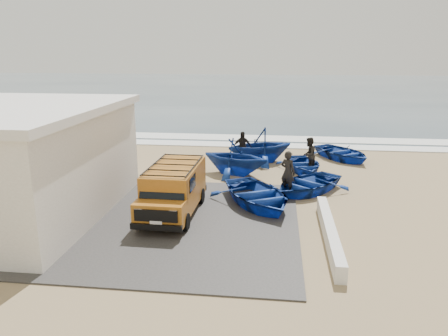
{
  "coord_description": "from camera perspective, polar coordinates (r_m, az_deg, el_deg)",
  "views": [
    {
      "loc": [
        3.08,
        -17.15,
        6.32
      ],
      "look_at": [
        0.81,
        1.55,
        1.2
      ],
      "focal_mm": 35.0,
      "sensor_mm": 36.0,
      "label": 1
    }
  ],
  "objects": [
    {
      "name": "boat_near_left",
      "position": [
        18.27,
        4.37,
        -3.53
      ],
      "size": [
        4.91,
        5.46,
        0.93
      ],
      "primitive_type": "imported",
      "rotation": [
        0.0,
        0.0,
        0.48
      ],
      "color": "navy",
      "rests_on": "ground"
    },
    {
      "name": "fisherman_back",
      "position": [
        24.94,
        2.38,
        2.7
      ],
      "size": [
        1.15,
        0.67,
        1.85
      ],
      "primitive_type": "imported",
      "rotation": [
        0.0,
        0.0,
        0.21
      ],
      "color": "black",
      "rests_on": "ground"
    },
    {
      "name": "boat_mid_right",
      "position": [
        23.81,
        10.28,
        0.47
      ],
      "size": [
        3.16,
        3.94,
        0.72
      ],
      "primitive_type": "imported",
      "rotation": [
        0.0,
        0.0,
        0.2
      ],
      "color": "navy",
      "rests_on": "ground"
    },
    {
      "name": "boat_near_right",
      "position": [
        20.25,
        10.73,
        -2.02
      ],
      "size": [
        4.76,
        4.91,
        0.83
      ],
      "primitive_type": "imported",
      "rotation": [
        0.0,
        0.0,
        -0.69
      ],
      "color": "navy",
      "rests_on": "ground"
    },
    {
      "name": "van",
      "position": [
        17.25,
        -6.62,
        -2.61
      ],
      "size": [
        1.95,
        4.68,
        1.99
      ],
      "rotation": [
        0.0,
        0.0,
        -0.02
      ],
      "color": "#AE651A",
      "rests_on": "ground"
    },
    {
      "name": "slab",
      "position": [
        17.17,
        -10.87,
        -6.58
      ],
      "size": [
        12.0,
        10.0,
        0.05
      ],
      "primitive_type": "cube",
      "color": "#3B3936",
      "rests_on": "ground"
    },
    {
      "name": "boat_mid_left",
      "position": [
        22.67,
        1.49,
        1.5
      ],
      "size": [
        4.48,
        4.2,
        1.9
      ],
      "primitive_type": "imported",
      "rotation": [
        0.0,
        0.0,
        1.2
      ],
      "color": "navy",
      "rests_on": "ground"
    },
    {
      "name": "surf_wash",
      "position": [
        32.42,
        1.34,
        4.0
      ],
      "size": [
        180.0,
        2.2,
        0.04
      ],
      "primitive_type": "cube",
      "color": "white",
      "rests_on": "ground"
    },
    {
      "name": "boat_far_left",
      "position": [
        25.15,
        4.74,
        2.98
      ],
      "size": [
        4.93,
        4.69,
        2.03
      ],
      "primitive_type": "imported",
      "rotation": [
        0.0,
        0.0,
        -1.11
      ],
      "color": "navy",
      "rests_on": "ground"
    },
    {
      "name": "boat_far_right",
      "position": [
        26.83,
        15.16,
        1.95
      ],
      "size": [
        4.6,
        4.92,
        0.83
      ],
      "primitive_type": "imported",
      "rotation": [
        0.0,
        0.0,
        0.58
      ],
      "color": "navy",
      "rests_on": "ground"
    },
    {
      "name": "ocean",
      "position": [
        73.48,
        4.57,
        10.23
      ],
      "size": [
        180.0,
        88.0,
        0.01
      ],
      "primitive_type": "cube",
      "color": "#385166",
      "rests_on": "ground"
    },
    {
      "name": "parapet",
      "position": [
        15.5,
        13.61,
        -8.19
      ],
      "size": [
        0.35,
        6.0,
        0.55
      ],
      "primitive_type": "cube",
      "color": "silver",
      "rests_on": "ground"
    },
    {
      "name": "fisherman_front",
      "position": [
        19.84,
        8.33,
        -0.55
      ],
      "size": [
        0.86,
        0.79,
        1.97
      ],
      "primitive_type": "imported",
      "rotation": [
        0.0,
        0.0,
        2.55
      ],
      "color": "black",
      "rests_on": "ground"
    },
    {
      "name": "fisherman_middle",
      "position": [
        23.61,
        11.02,
        1.73
      ],
      "size": [
        1.03,
        1.12,
        1.86
      ],
      "primitive_type": "imported",
      "rotation": [
        0.0,
        0.0,
        -2.04
      ],
      "color": "black",
      "rests_on": "ground"
    },
    {
      "name": "surf_line",
      "position": [
        29.98,
        0.87,
        3.09
      ],
      "size": [
        180.0,
        1.6,
        0.06
      ],
      "primitive_type": "cube",
      "color": "white",
      "rests_on": "ground"
    },
    {
      "name": "ground",
      "position": [
        18.53,
        -3.07,
        -4.75
      ],
      "size": [
        160.0,
        160.0,
        0.0
      ],
      "primitive_type": "plane",
      "color": "#9C835B"
    }
  ]
}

